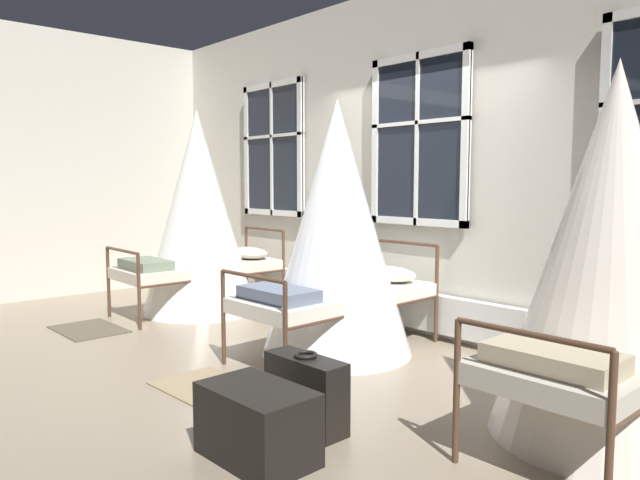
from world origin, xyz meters
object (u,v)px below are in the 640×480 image
Objects in this scene: suitcase_dark at (306,392)px; cot_second at (337,232)px; cot_first at (199,215)px; cot_third at (611,259)px; travel_trunk at (257,423)px.

cot_second is at bearing 128.42° from suitcase_dark.
cot_first is 1.05× the size of cot_second.
cot_second is 1.83m from suitcase_dark.
cot_first reaches higher than cot_third.
cot_second reaches higher than travel_trunk.
cot_first is at bearing 89.40° from cot_third.
cot_first is 3.60× the size of travel_trunk.
cot_third is 3.40× the size of travel_trunk.
cot_first reaches higher than cot_second.
suitcase_dark is at bearing 106.70° from travel_trunk.
suitcase_dark is at bearing 133.75° from cot_third.
cot_first is 2.28m from cot_second.
travel_trunk is (3.47, -1.70, -0.92)m from cot_first.
cot_first is 4.08× the size of suitcase_dark.
travel_trunk is (0.14, -0.46, -0.02)m from suitcase_dark.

